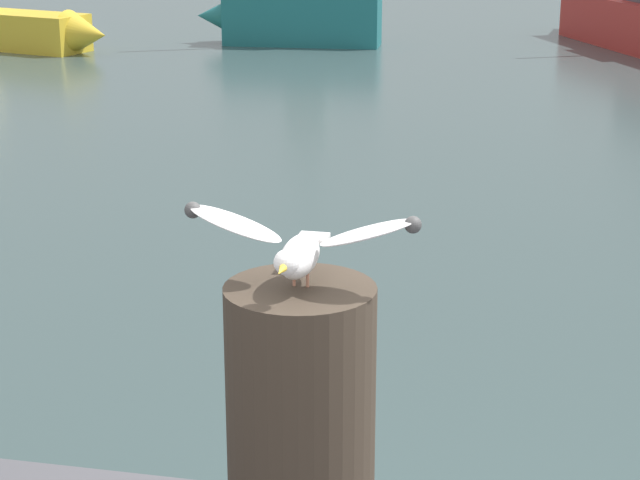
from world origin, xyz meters
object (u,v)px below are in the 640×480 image
object	(u,v)px
boat_red	(636,17)
boat_teal	(292,10)
seagull	(299,246)
boat_yellow	(1,22)
mooring_post	(301,423)

from	to	relation	value
boat_red	boat_teal	world-z (taller)	boat_teal
seagull	boat_teal	xyz separation A→B (m)	(-4.32, 18.17, -1.48)
boat_yellow	boat_teal	size ratio (longest dim) A/B	0.92
mooring_post	boat_red	size ratio (longest dim) A/B	0.14
seagull	boat_red	distance (m)	19.49
mooring_post	boat_red	bearing A→B (deg)	84.26
seagull	boat_red	size ratio (longest dim) A/B	0.11
seagull	boat_red	bearing A→B (deg)	84.26
boat_red	seagull	bearing A→B (deg)	-95.74
mooring_post	boat_teal	size ratio (longest dim) A/B	0.15
boat_yellow	mooring_post	bearing A→B (deg)	-60.48
boat_yellow	boat_red	world-z (taller)	boat_red
boat_yellow	seagull	bearing A→B (deg)	-60.49
boat_yellow	boat_red	distance (m)	11.69
boat_red	mooring_post	bearing A→B (deg)	-95.74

